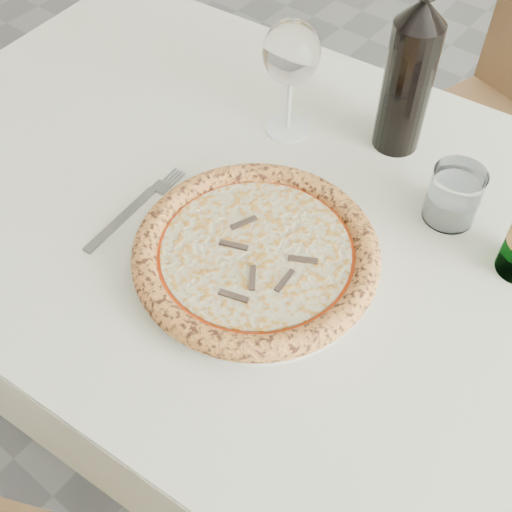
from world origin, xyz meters
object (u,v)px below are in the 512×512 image
object	(u,v)px
plate	(256,261)
wine_glass	(291,55)
tumbler	(453,198)
dining_table	(295,262)
wine_bottle	(409,75)
pizza	(256,253)

from	to	relation	value
plate	wine_glass	size ratio (longest dim) A/B	1.62
plate	tumbler	xyz separation A→B (m)	(0.16, 0.25, 0.03)
dining_table	wine_bottle	xyz separation A→B (m)	(0.02, 0.24, 0.22)
pizza	plate	bearing A→B (deg)	60.00
dining_table	plate	distance (m)	0.14
dining_table	tumbler	bearing A→B (deg)	42.20
tumbler	wine_bottle	bearing A→B (deg)	147.16
wine_bottle	pizza	bearing A→B (deg)	-93.17
dining_table	pizza	size ratio (longest dim) A/B	4.36
pizza	tumbler	xyz separation A→B (m)	(0.16, 0.25, 0.01)
wine_glass	tumbler	distance (m)	0.32
dining_table	tumbler	world-z (taller)	tumbler
dining_table	pizza	distance (m)	0.15
tumbler	wine_bottle	size ratio (longest dim) A/B	0.28
wine_glass	tumbler	size ratio (longest dim) A/B	2.31
dining_table	pizza	world-z (taller)	pizza
plate	wine_glass	distance (m)	0.32
dining_table	wine_glass	world-z (taller)	wine_glass
wine_glass	wine_bottle	world-z (taller)	wine_bottle
pizza	wine_glass	size ratio (longest dim) A/B	1.71
dining_table	wine_bottle	size ratio (longest dim) A/B	4.80
plate	dining_table	bearing A→B (deg)	90.00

